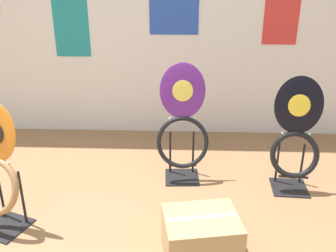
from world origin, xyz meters
The scene contains 4 objects.
wall_back centered at (0.00, 2.49, 1.30)m, with size 8.00×0.07×2.60m.
toilet_seat_display_jazz_black centered at (1.36, 1.34, 0.41)m, with size 0.38×0.30×0.91m.
toilet_seat_display_purple_note centered at (0.49, 1.49, 0.45)m, with size 0.43×0.30×0.97m.
storage_box centered at (0.61, 0.51, 0.15)m, with size 0.49×0.42×0.30m.
Camera 1 is at (0.48, -1.30, 1.62)m, focal length 40.00 mm.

